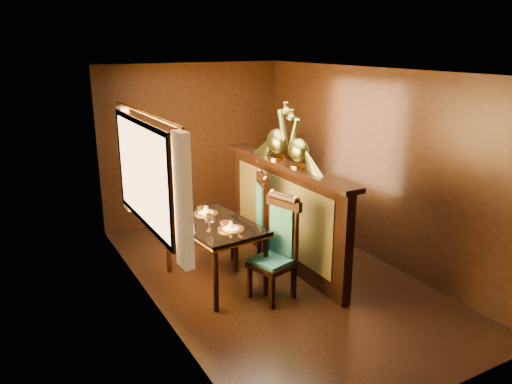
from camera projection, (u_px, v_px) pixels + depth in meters
ground at (274, 277)px, 6.20m from camera, size 5.00×5.00×0.00m
room_shell at (269, 153)px, 5.71m from camera, size 3.04×5.04×2.52m
partition at (284, 212)px, 6.39m from camera, size 0.26×2.70×1.36m
dining_table at (214, 228)px, 5.86m from camera, size 0.92×1.39×0.98m
chair_left at (279, 243)px, 5.60m from camera, size 0.54×0.56×1.22m
chair_right at (257, 217)px, 6.39m from camera, size 0.57×0.58×1.24m
peacock_left at (299, 140)px, 5.87m from camera, size 0.21×0.57×0.68m
peacock_right at (278, 130)px, 6.26m from camera, size 0.24×0.63×0.75m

